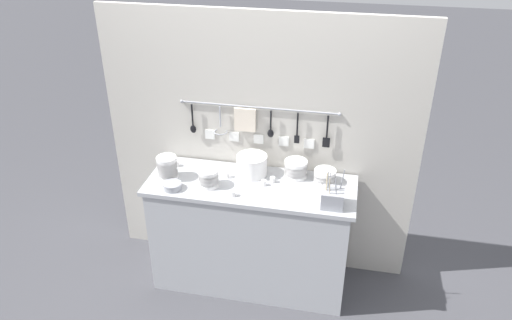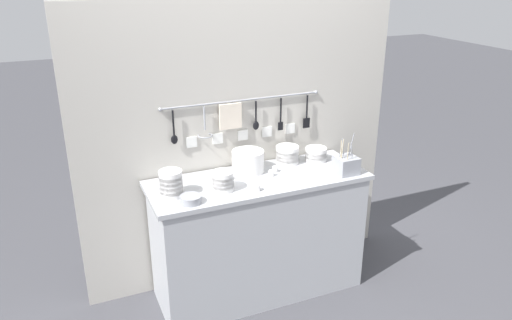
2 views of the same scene
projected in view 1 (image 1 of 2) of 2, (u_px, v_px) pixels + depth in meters
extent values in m
plane|color=#424247|center=(251.00, 278.00, 3.79)|extent=(20.00, 20.00, 0.00)
cube|color=#ADAFB5|center=(251.00, 186.00, 3.38)|extent=(1.42, 0.52, 0.03)
cube|color=#ADAFB5|center=(251.00, 235.00, 3.59)|extent=(1.37, 0.50, 0.82)
cube|color=#BCB7AD|center=(259.00, 148.00, 3.56)|extent=(2.22, 0.04, 1.95)
cylinder|color=#93969E|center=(259.00, 108.00, 3.38)|extent=(1.09, 0.01, 0.01)
sphere|color=#93969E|center=(182.00, 101.00, 3.47)|extent=(0.02, 0.02, 0.02)
sphere|color=#93969E|center=(340.00, 114.00, 3.28)|extent=(0.02, 0.02, 0.02)
cylinder|color=black|center=(192.00, 115.00, 3.50)|extent=(0.01, 0.01, 0.17)
ellipsoid|color=black|center=(193.00, 129.00, 3.55)|extent=(0.04, 0.02, 0.06)
cylinder|color=#93969E|center=(192.00, 103.00, 3.46)|extent=(0.01, 0.01, 0.02)
cylinder|color=#93969E|center=(220.00, 117.00, 3.46)|extent=(0.01, 0.01, 0.15)
torus|color=#93969E|center=(221.00, 132.00, 3.51)|extent=(0.10, 0.10, 0.01)
cylinder|color=#93969E|center=(220.00, 105.00, 3.43)|extent=(0.01, 0.01, 0.02)
cube|color=beige|center=(245.00, 120.00, 3.43)|extent=(0.15, 0.02, 0.17)
cylinder|color=#93969E|center=(245.00, 107.00, 3.40)|extent=(0.01, 0.01, 0.02)
cylinder|color=black|center=(271.00, 121.00, 3.39)|extent=(0.01, 0.01, 0.14)
ellipsoid|color=black|center=(271.00, 133.00, 3.44)|extent=(0.04, 0.02, 0.06)
cylinder|color=#93969E|center=(271.00, 109.00, 3.36)|extent=(0.01, 0.01, 0.02)
cylinder|color=black|center=(297.00, 125.00, 3.37)|extent=(0.01, 0.01, 0.17)
cube|color=black|center=(297.00, 139.00, 3.42)|extent=(0.04, 0.01, 0.06)
cylinder|color=#93969E|center=(298.00, 112.00, 3.33)|extent=(0.01, 0.01, 0.02)
cylinder|color=black|center=(327.00, 127.00, 3.33)|extent=(0.01, 0.01, 0.17)
cube|color=black|center=(326.00, 142.00, 3.39)|extent=(0.05, 0.01, 0.07)
cylinder|color=#93969E|center=(328.00, 114.00, 3.30)|extent=(0.01, 0.01, 0.02)
cube|color=white|center=(210.00, 134.00, 3.57)|extent=(0.07, 0.01, 0.07)
cube|color=white|center=(234.00, 137.00, 3.53)|extent=(0.07, 0.01, 0.07)
cube|color=white|center=(259.00, 139.00, 3.50)|extent=(0.07, 0.01, 0.07)
cube|color=white|center=(284.00, 141.00, 3.47)|extent=(0.07, 0.01, 0.07)
cube|color=white|center=(309.00, 144.00, 3.44)|extent=(0.07, 0.01, 0.07)
cylinder|color=white|center=(325.00, 179.00, 3.38)|extent=(0.15, 0.15, 0.05)
cylinder|color=white|center=(325.00, 176.00, 3.37)|extent=(0.15, 0.15, 0.05)
cylinder|color=white|center=(325.00, 173.00, 3.36)|extent=(0.15, 0.15, 0.05)
cylinder|color=white|center=(209.00, 183.00, 3.34)|extent=(0.13, 0.13, 0.05)
cylinder|color=white|center=(209.00, 180.00, 3.33)|extent=(0.13, 0.13, 0.05)
cylinder|color=white|center=(209.00, 176.00, 3.32)|extent=(0.13, 0.13, 0.05)
cylinder|color=white|center=(208.00, 173.00, 3.31)|extent=(0.13, 0.13, 0.05)
cylinder|color=white|center=(168.00, 175.00, 3.43)|extent=(0.14, 0.14, 0.05)
cylinder|color=white|center=(168.00, 171.00, 3.42)|extent=(0.14, 0.14, 0.05)
cylinder|color=white|center=(167.00, 168.00, 3.41)|extent=(0.14, 0.14, 0.05)
cylinder|color=white|center=(167.00, 164.00, 3.39)|extent=(0.14, 0.14, 0.05)
cylinder|color=white|center=(166.00, 160.00, 3.38)|extent=(0.14, 0.14, 0.05)
cylinder|color=white|center=(296.00, 173.00, 3.45)|extent=(0.16, 0.16, 0.05)
cylinder|color=white|center=(296.00, 170.00, 3.44)|extent=(0.16, 0.16, 0.05)
cylinder|color=white|center=(296.00, 167.00, 3.43)|extent=(0.16, 0.16, 0.05)
cylinder|color=white|center=(296.00, 164.00, 3.41)|extent=(0.16, 0.16, 0.05)
cylinder|color=white|center=(252.00, 173.00, 3.49)|extent=(0.21, 0.21, 0.01)
cylinder|color=white|center=(252.00, 172.00, 3.48)|extent=(0.21, 0.21, 0.01)
cylinder|color=white|center=(252.00, 170.00, 3.48)|extent=(0.21, 0.21, 0.01)
cylinder|color=white|center=(252.00, 169.00, 3.47)|extent=(0.21, 0.21, 0.01)
cylinder|color=white|center=(252.00, 168.00, 3.47)|extent=(0.21, 0.21, 0.01)
cylinder|color=white|center=(252.00, 166.00, 3.46)|extent=(0.21, 0.21, 0.01)
cylinder|color=white|center=(252.00, 165.00, 3.46)|extent=(0.21, 0.21, 0.01)
cylinder|color=white|center=(252.00, 164.00, 3.45)|extent=(0.21, 0.21, 0.01)
cylinder|color=white|center=(252.00, 162.00, 3.44)|extent=(0.21, 0.21, 0.01)
cylinder|color=white|center=(252.00, 161.00, 3.44)|extent=(0.21, 0.21, 0.01)
cylinder|color=white|center=(252.00, 159.00, 3.43)|extent=(0.21, 0.21, 0.01)
cylinder|color=white|center=(252.00, 158.00, 3.43)|extent=(0.21, 0.21, 0.01)
cylinder|color=white|center=(252.00, 157.00, 3.42)|extent=(0.21, 0.21, 0.01)
cylinder|color=#93969E|center=(172.00, 186.00, 3.31)|extent=(0.13, 0.13, 0.04)
cube|color=#93969E|center=(333.00, 198.00, 3.12)|extent=(0.14, 0.14, 0.11)
cylinder|color=#C6B793|center=(326.00, 186.00, 3.09)|extent=(0.01, 0.01, 0.18)
cylinder|color=#C6B793|center=(330.00, 190.00, 3.05)|extent=(0.01, 0.02, 0.17)
cylinder|color=#C6B793|center=(327.00, 185.00, 3.08)|extent=(0.01, 0.02, 0.19)
cylinder|color=#93969E|center=(336.00, 190.00, 3.05)|extent=(0.03, 0.01, 0.17)
cylinder|color=#93969E|center=(342.00, 183.00, 3.09)|extent=(0.03, 0.03, 0.20)
cylinder|color=#93969E|center=(328.00, 184.00, 3.10)|extent=(0.03, 0.02, 0.18)
cylinder|color=#93969E|center=(329.00, 185.00, 3.08)|extent=(0.03, 0.02, 0.19)
cylinder|color=white|center=(228.00, 175.00, 3.44)|extent=(0.04, 0.04, 0.04)
cylinder|color=white|center=(264.00, 183.00, 3.35)|extent=(0.04, 0.04, 0.04)
cylinder|color=white|center=(233.00, 194.00, 3.24)|extent=(0.04, 0.04, 0.04)
cylinder|color=white|center=(176.00, 164.00, 3.58)|extent=(0.04, 0.04, 0.04)
cylinder|color=white|center=(273.00, 180.00, 3.39)|extent=(0.04, 0.04, 0.04)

